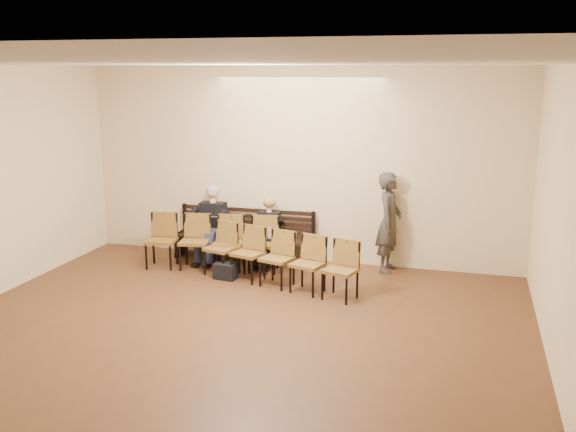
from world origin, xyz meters
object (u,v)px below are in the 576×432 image
Objects in this scene: laptop at (208,232)px; chair_row_back at (277,259)px; passerby at (389,215)px; bag at (226,271)px; chair_row_front at (212,243)px; water_bottle at (270,239)px; seated_woman at (268,235)px; bench at (244,248)px; seated_man at (211,223)px.

laptop is 0.13× the size of chair_row_back.
bag is at bearing 121.32° from passerby.
chair_row_front reaches higher than laptop.
chair_row_back is (0.37, -0.78, -0.10)m from water_bottle.
chair_row_back is (0.93, -0.11, 0.32)m from bag.
passerby is 2.16m from chair_row_back.
passerby reaches higher than seated_woman.
seated_woman reaches higher than bench.
chair_row_front is (0.21, -0.32, -0.10)m from laptop.
chair_row_back is at bearing -64.71° from water_bottle.
passerby is 0.72× the size of chair_row_back.
chair_row_back is at bearing -34.33° from seated_man.
bag is at bearing -86.33° from bench.
seated_man is 6.63× the size of water_bottle.
laptop is at bearing -168.97° from seated_woman.
laptop is 1.67× the size of water_bottle.
seated_woman is 0.33m from water_bottle.
water_bottle reaches higher than bench.
water_bottle is 0.97m from bag.
passerby is (2.56, 1.20, 0.87)m from bag.
seated_woman is at bearing -13.56° from bench.
water_bottle is (1.20, -0.09, -0.02)m from laptop.
bench is at bearing 93.67° from bag.
bench is 0.60m from seated_woman.
bag is (0.07, -1.10, -0.09)m from bench.
seated_man is 3.23m from passerby.
water_bottle is 0.08× the size of chair_row_back.
seated_man is at bearing 105.02° from laptop.
seated_woman is 5.23× the size of water_bottle.
chair_row_front is (-0.99, -0.23, -0.07)m from water_bottle.
laptop reaches higher than water_bottle.
bag is at bearing -113.66° from seated_woman.
seated_woman is 1.08m from laptop.
bench is 2.39× the size of seated_woman.
water_bottle is (0.63, -0.42, 0.33)m from bench.
laptop reaches higher than bench.
chair_row_front is at bearing -166.90° from water_bottle.
passerby is 0.86× the size of chair_row_front.
bag is at bearing -40.09° from laptop.
passerby is at bearing 5.50° from chair_row_front.
chair_row_front is at bearing -47.00° from laptop.
bench is 2.74m from passerby.
chair_row_front is (-2.99, -0.75, -0.52)m from passerby.
seated_woman reaches higher than laptop.
seated_woman reaches higher than bag.
bench is 0.78m from chair_row_front.
passerby is at bearing 54.57° from chair_row_back.
water_bottle is 2.11m from passerby.
seated_man is at bearing -168.39° from bench.
water_bottle is at bearing 5.81° from laptop.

